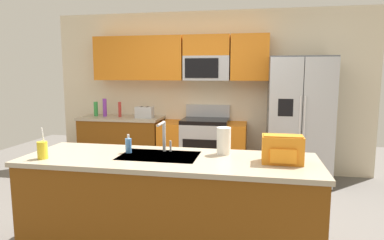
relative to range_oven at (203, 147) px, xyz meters
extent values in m
plane|color=#66605B|center=(0.04, -1.80, -0.44)|extent=(9.00, 9.00, 0.00)
cube|color=beige|center=(0.04, 0.35, 0.86)|extent=(5.20, 0.10, 2.60)
cube|color=orange|center=(-1.46, 0.14, 1.41)|extent=(0.70, 0.32, 0.70)
cube|color=orange|center=(-0.73, 0.14, 1.41)|extent=(0.77, 0.32, 0.70)
cube|color=orange|center=(0.70, 0.14, 1.41)|extent=(0.57, 0.32, 0.70)
cube|color=#B7BABF|center=(0.04, 0.14, 1.25)|extent=(0.72, 0.32, 0.38)
cube|color=black|center=(-0.02, -0.03, 1.25)|extent=(0.52, 0.01, 0.30)
cube|color=orange|center=(0.04, 0.14, 1.60)|extent=(0.72, 0.32, 0.32)
cube|color=brown|center=(-1.36, 0.00, -0.01)|extent=(1.31, 0.60, 0.86)
cube|color=tan|center=(-1.36, 0.00, 0.44)|extent=(1.34, 0.63, 0.04)
cube|color=#B7BABF|center=(0.04, 0.00, -0.02)|extent=(0.72, 0.60, 0.84)
cube|color=black|center=(0.04, -0.31, 0.01)|extent=(0.60, 0.01, 0.36)
cube|color=black|center=(0.04, 0.00, 0.43)|extent=(0.72, 0.60, 0.06)
cube|color=#B7BABF|center=(0.04, 0.27, 0.56)|extent=(0.72, 0.06, 0.20)
cube|color=orange|center=(-0.50, 0.00, -0.02)|extent=(0.36, 0.60, 0.84)
cube|color=orange|center=(0.54, 0.00, -0.02)|extent=(0.28, 0.60, 0.84)
cube|color=#4C4F54|center=(1.44, -0.05, 0.48)|extent=(0.90, 0.70, 1.85)
cube|color=#B7BABF|center=(1.21, -0.42, 0.48)|extent=(0.44, 0.04, 1.81)
cube|color=#B7BABF|center=(1.66, -0.42, 0.48)|extent=(0.44, 0.04, 1.81)
cylinder|color=silver|center=(1.41, -0.45, 0.57)|extent=(0.02, 0.02, 0.60)
cylinder|color=silver|center=(1.47, -0.45, 0.57)|extent=(0.02, 0.02, 0.60)
cube|color=black|center=(1.21, -0.44, 0.70)|extent=(0.20, 0.00, 0.24)
cube|color=brown|center=(0.09, -2.46, -0.01)|extent=(2.48, 0.78, 0.86)
cube|color=tan|center=(0.09, -2.46, 0.44)|extent=(2.52, 0.82, 0.04)
cube|color=#B7BABF|center=(-0.01, -2.41, 0.44)|extent=(0.68, 0.44, 0.03)
cube|color=#B7BABF|center=(-0.94, -0.05, 0.55)|extent=(0.28, 0.16, 0.18)
cube|color=black|center=(-0.99, -0.05, 0.63)|extent=(0.03, 0.11, 0.01)
cube|color=black|center=(-0.89, -0.05, 0.63)|extent=(0.03, 0.11, 0.01)
cylinder|color=#B2332D|center=(-1.38, 0.00, 0.58)|extent=(0.05, 0.05, 0.25)
cylinder|color=purple|center=(-1.65, 0.01, 0.60)|extent=(0.07, 0.07, 0.30)
cylinder|color=green|center=(-1.82, 0.02, 0.58)|extent=(0.07, 0.07, 0.24)
cylinder|color=#B7BABF|center=(-0.01, -2.24, 0.60)|extent=(0.03, 0.03, 0.28)
cylinder|color=#B7BABF|center=(-0.01, -2.34, 0.73)|extent=(0.02, 0.20, 0.02)
cylinder|color=#B7BABF|center=(0.05, -2.24, 0.51)|extent=(0.02, 0.02, 0.10)
cylinder|color=yellow|center=(-0.94, -2.70, 0.53)|extent=(0.08, 0.08, 0.15)
cylinder|color=white|center=(-0.93, -2.70, 0.65)|extent=(0.01, 0.03, 0.14)
cylinder|color=#4C8CD8|center=(-0.31, -2.36, 0.52)|extent=(0.06, 0.06, 0.13)
cylinder|color=white|center=(-0.31, -2.36, 0.61)|extent=(0.02, 0.02, 0.04)
cylinder|color=white|center=(0.54, -2.25, 0.58)|extent=(0.12, 0.12, 0.24)
cube|color=orange|center=(1.03, -2.45, 0.57)|extent=(0.32, 0.20, 0.22)
cube|color=#C7701A|center=(1.03, -2.47, 0.67)|extent=(0.30, 0.14, 0.03)
cube|color=orange|center=(1.03, -2.55, 0.54)|extent=(0.20, 0.03, 0.11)
camera|label=1|loc=(0.81, -5.16, 1.17)|focal=31.39mm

